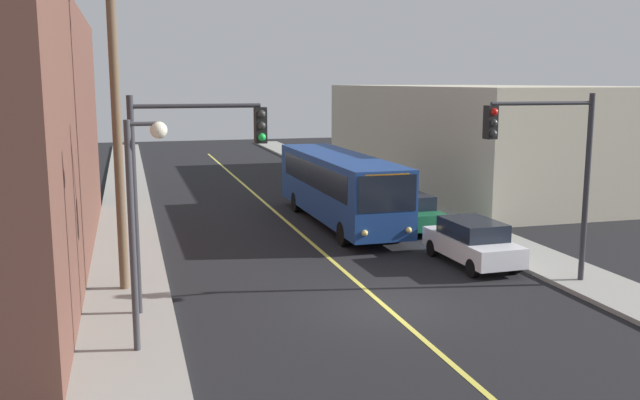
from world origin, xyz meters
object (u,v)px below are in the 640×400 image
object	(u,v)px
city_bus	(339,185)
parked_car_blue	(357,188)
traffic_signal_right_corner	(546,154)
street_lamp_left	(140,202)
traffic_signal_left_corner	(191,163)
parked_car_white	(472,242)
parked_car_green	(408,211)
utility_pole_near	(116,101)

from	to	relation	value
city_bus	parked_car_blue	bearing A→B (deg)	62.56
traffic_signal_right_corner	city_bus	bearing A→B (deg)	105.81
city_bus	street_lamp_left	world-z (taller)	street_lamp_left
traffic_signal_left_corner	street_lamp_left	size ratio (longest dim) A/B	1.09
parked_car_white	parked_car_blue	distance (m)	13.22
parked_car_green	street_lamp_left	size ratio (longest dim) A/B	0.81
parked_car_blue	traffic_signal_right_corner	xyz separation A→B (m)	(0.58, -16.41, 3.46)
city_bus	parked_car_white	xyz separation A→B (m)	(2.50, -8.16, -0.98)
utility_pole_near	traffic_signal_right_corner	bearing A→B (deg)	-13.34
parked_car_white	parked_car_green	bearing A→B (deg)	89.12
parked_car_blue	traffic_signal_right_corner	size ratio (longest dim) A/B	0.74
traffic_signal_left_corner	traffic_signal_right_corner	xyz separation A→B (m)	(10.82, -0.49, 0.00)
parked_car_green	utility_pole_near	world-z (taller)	utility_pole_near
traffic_signal_left_corner	utility_pole_near	bearing A→B (deg)	127.27
utility_pole_near	street_lamp_left	size ratio (longest dim) A/B	1.92
city_bus	parked_car_white	world-z (taller)	city_bus
city_bus	traffic_signal_left_corner	xyz separation A→B (m)	(-7.61, -10.85, 2.49)
utility_pole_near	street_lamp_left	world-z (taller)	utility_pole_near
parked_car_green	traffic_signal_right_corner	distance (m)	9.99
utility_pole_near	traffic_signal_right_corner	distance (m)	13.21
parked_car_blue	utility_pole_near	bearing A→B (deg)	-132.29
city_bus	parked_car_white	bearing A→B (deg)	-72.97
traffic_signal_right_corner	utility_pole_near	bearing A→B (deg)	166.66
parked_car_white	street_lamp_left	world-z (taller)	street_lamp_left
parked_car_white	street_lamp_left	xyz separation A→B (m)	(-11.53, -5.45, 2.90)
parked_car_white	parked_car_blue	size ratio (longest dim) A/B	1.00
parked_car_green	street_lamp_left	world-z (taller)	street_lamp_left
parked_car_blue	utility_pole_near	world-z (taller)	utility_pole_near
city_bus	parked_car_green	size ratio (longest dim) A/B	2.74
city_bus	parked_car_white	distance (m)	8.59
traffic_signal_left_corner	city_bus	bearing A→B (deg)	54.96
parked_car_blue	traffic_signal_right_corner	world-z (taller)	traffic_signal_right_corner
parked_car_blue	street_lamp_left	world-z (taller)	street_lamp_left
city_bus	utility_pole_near	distance (m)	13.31
parked_car_white	parked_car_green	xyz separation A→B (m)	(0.10, 6.16, 0.00)
parked_car_white	parked_car_green	size ratio (longest dim) A/B	1.00
utility_pole_near	traffic_signal_right_corner	size ratio (longest dim) A/B	1.76
city_bus	traffic_signal_right_corner	bearing A→B (deg)	-74.19
traffic_signal_left_corner	traffic_signal_right_corner	distance (m)	10.83
parked_car_green	traffic_signal_left_corner	distance (m)	13.95
city_bus	utility_pole_near	bearing A→B (deg)	-138.93
city_bus	traffic_signal_left_corner	size ratio (longest dim) A/B	2.03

